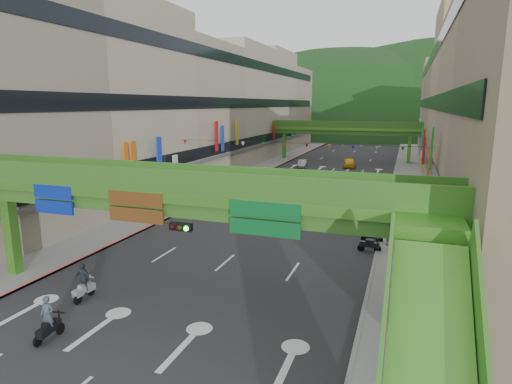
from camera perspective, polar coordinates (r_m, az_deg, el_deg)
name	(u,v)px	position (r m, az deg, el deg)	size (l,w,h in m)	color
ground	(101,370)	(18.82, -19.97, -21.36)	(320.00, 320.00, 0.00)	black
road_slab	(328,174)	(63.61, 9.64, 2.41)	(18.00, 140.00, 0.02)	#28282B
sidewalk_left	(258,170)	(66.31, 0.23, 3.00)	(4.00, 140.00, 0.15)	gray
sidewalk_right	(408,178)	(62.72, 19.59, 1.82)	(4.00, 140.00, 0.15)	gray
curb_left	(269,170)	(65.72, 1.80, 2.93)	(0.20, 140.00, 0.18)	#CC5959
curb_right	(393,177)	(62.73, 17.85, 1.95)	(0.20, 140.00, 0.18)	gray
building_row_left	(210,108)	(68.58, -6.15, 11.09)	(12.80, 95.00, 19.00)	#9E937F
building_row_right	(479,109)	(62.49, 27.57, 9.82)	(12.80, 95.00, 19.00)	gray
overpass_near	(186,209)	(20.37, -9.37, -2.23)	(28.00, 12.27, 7.10)	#4C9E2D
overpass_far	(344,131)	(77.78, 11.71, 7.99)	(28.00, 2.20, 7.10)	#4C9E2D
hill_left	(339,130)	(174.10, 11.06, 8.12)	(168.00, 140.00, 112.00)	#1C4419
hill_right	(445,129)	(192.72, 23.92, 7.67)	(208.00, 176.00, 128.00)	#1C4419
bunting_string	(296,145)	(43.42, 5.30, 6.20)	(26.00, 0.36, 0.47)	black
scooter_rider_near	(48,320)	(21.14, -26.01, -15.11)	(0.68, 1.60, 2.01)	black
scooter_rider_mid	(323,200)	(40.67, 8.92, -1.11)	(0.99, 1.60, 2.22)	black
scooter_rider_left	(83,282)	(24.34, -22.03, -11.04)	(1.00, 1.60, 2.01)	gray
scooter_rider_far	(268,176)	(55.15, 1.62, 2.16)	(0.86, 1.58, 1.91)	maroon
parked_scooter_row	(373,232)	(33.85, 15.37, -5.11)	(1.60, 7.18, 1.08)	black
car_silver	(302,164)	(69.44, 6.21, 3.78)	(1.31, 3.76, 1.24)	gray
car_yellow	(349,163)	(70.72, 12.35, 3.84)	(1.82, 4.52, 1.54)	yellow
pedestrian_red	(433,307)	(22.01, 22.53, -14.03)	(0.81, 0.63, 1.66)	#AB2A22
pedestrian_dark	(411,215)	(38.28, 19.93, -2.95)	(1.00, 0.42, 1.71)	black
pedestrian_blue	(389,237)	(31.90, 17.31, -5.71)	(0.76, 0.49, 1.63)	#30405C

